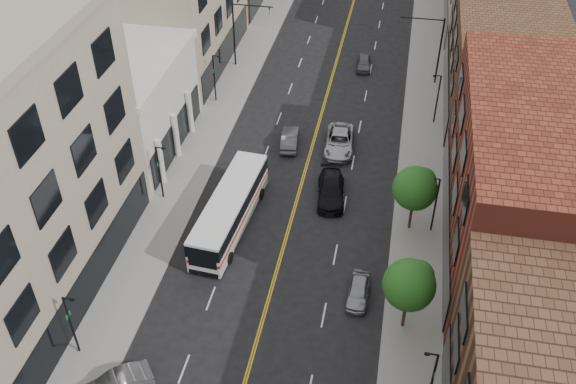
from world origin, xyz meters
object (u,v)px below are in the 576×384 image
Objects in this scene: city_bus at (230,209)px; car_parked_far at (358,291)px; car_lane_b at (340,141)px; car_lane_behind at (290,139)px; car_lane_c at (364,63)px; car_lane_a at (331,190)px.

car_parked_far is at bearing -23.29° from city_bus.
car_parked_far is at bearing -82.26° from car_lane_b.
car_lane_behind is 1.12× the size of car_lane_c.
car_lane_c is at bearing 83.93° from car_lane_b.
car_lane_a is at bearing -94.43° from car_lane_c.
city_bus reaches higher than car_lane_c.
city_bus is 12.25m from car_lane_behind.
car_lane_behind is 0.75× the size of car_lane_b.
city_bus is at bearing -123.47° from car_lane_b.
car_lane_c is (0.67, 16.06, -0.14)m from car_lane_b.
car_lane_c is at bearing -114.35° from car_lane_behind.
city_bus is 8.87m from car_lane_a.
city_bus is at bearing 71.72° from car_lane_behind.
city_bus reaches higher than car_lane_b.
city_bus is 29.43m from car_lane_c.
city_bus is 2.11× the size of car_lane_b.
car_lane_behind is (-8.20, 17.56, 0.06)m from car_parked_far.
car_lane_a is at bearing 117.99° from car_lane_behind.
car_lane_a is 0.96× the size of car_lane_b.
city_bus is 12.11m from car_parked_far.
car_lane_a is (-3.40, 10.59, 0.15)m from car_parked_far.
city_bus is 3.19× the size of car_parked_far.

